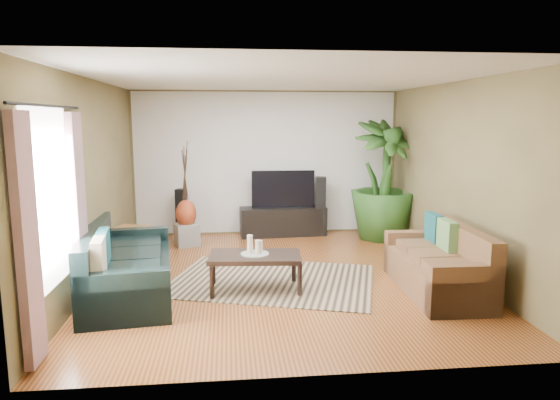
{
  "coord_description": "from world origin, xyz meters",
  "views": [
    {
      "loc": [
        -0.72,
        -6.68,
        2.18
      ],
      "look_at": [
        0.0,
        0.2,
        1.05
      ],
      "focal_mm": 32.0,
      "sensor_mm": 36.0,
      "label": 1
    }
  ],
  "objects": [
    {
      "name": "speaker_left",
      "position": [
        -1.59,
        2.47,
        0.46
      ],
      "size": [
        0.22,
        0.23,
        0.91
      ],
      "primitive_type": "cube",
      "rotation": [
        0.0,
        0.0,
        -0.34
      ],
      "color": "black",
      "rests_on": "floor"
    },
    {
      "name": "candle_short",
      "position": [
        -0.33,
        -0.47,
        0.56
      ],
      "size": [
        0.07,
        0.07,
        0.15
      ],
      "primitive_type": "cylinder",
      "color": "#F0E7CA",
      "rests_on": "candle_tray"
    },
    {
      "name": "potted_plant",
      "position": [
        2.09,
        2.06,
        1.09
      ],
      "size": [
        1.56,
        1.56,
        2.17
      ],
      "primitive_type": "imported",
      "rotation": [
        0.0,
        0.0,
        0.35
      ],
      "color": "#234D19",
      "rests_on": "floor"
    },
    {
      "name": "wall_front",
      "position": [
        0.0,
        -2.75,
        1.35
      ],
      "size": [
        5.0,
        0.0,
        5.0
      ],
      "primitive_type": "plane",
      "rotation": [
        -1.57,
        0.0,
        0.0
      ],
      "color": "olive",
      "rests_on": "ground"
    },
    {
      "name": "candle_mid",
      "position": [
        -0.36,
        -0.57,
        0.58
      ],
      "size": [
        0.07,
        0.07,
        0.18
      ],
      "primitive_type": "cylinder",
      "color": "beige",
      "rests_on": "candle_tray"
    },
    {
      "name": "candle_tray",
      "position": [
        -0.4,
        -0.53,
        0.48
      ],
      "size": [
        0.36,
        0.36,
        0.02
      ],
      "primitive_type": "cylinder",
      "color": "#989993",
      "rests_on": "coffee_table"
    },
    {
      "name": "pedestal",
      "position": [
        -1.45,
        1.9,
        0.19
      ],
      "size": [
        0.49,
        0.49,
        0.38
      ],
      "primitive_type": "cube",
      "rotation": [
        0.0,
        0.0,
        0.33
      ],
      "color": "gray",
      "rests_on": "floor"
    },
    {
      "name": "window_pane",
      "position": [
        -2.48,
        -1.6,
        1.4
      ],
      "size": [
        0.0,
        1.8,
        1.8
      ],
      "primitive_type": "plane",
      "rotation": [
        1.57,
        0.0,
        1.57
      ],
      "color": "white",
      "rests_on": "ground"
    },
    {
      "name": "curtain_rod",
      "position": [
        -2.43,
        -1.6,
        2.3
      ],
      "size": [
        0.03,
        1.9,
        0.03
      ],
      "primitive_type": "cylinder",
      "rotation": [
        1.57,
        0.0,
        0.0
      ],
      "color": "black",
      "rests_on": "ground"
    },
    {
      "name": "tv_stand",
      "position": [
        0.3,
        2.5,
        0.27
      ],
      "size": [
        1.63,
        0.59,
        0.53
      ],
      "primitive_type": "cube",
      "rotation": [
        0.0,
        0.0,
        0.07
      ],
      "color": "black",
      "rests_on": "floor"
    },
    {
      "name": "sofa_left",
      "position": [
        -1.98,
        -0.45,
        0.42
      ],
      "size": [
        1.27,
        2.41,
        0.85
      ],
      "primitive_type": "cube",
      "rotation": [
        0.0,
        0.0,
        1.7
      ],
      "color": "black",
      "rests_on": "floor"
    },
    {
      "name": "coffee_table",
      "position": [
        -0.4,
        -0.53,
        0.24
      ],
      "size": [
        1.21,
        0.72,
        0.47
      ],
      "primitive_type": "cube",
      "rotation": [
        0.0,
        0.0,
        -0.08
      ],
      "color": "black",
      "rests_on": "floor"
    },
    {
      "name": "wall_left",
      "position": [
        -2.5,
        0.0,
        1.35
      ],
      "size": [
        0.0,
        5.5,
        5.5
      ],
      "primitive_type": "plane",
      "rotation": [
        1.57,
        0.0,
        1.57
      ],
      "color": "olive",
      "rests_on": "ground"
    },
    {
      "name": "backwall_panel",
      "position": [
        0.0,
        2.74,
        1.35
      ],
      "size": [
        4.9,
        0.0,
        4.9
      ],
      "primitive_type": "plane",
      "rotation": [
        1.57,
        0.0,
        0.0
      ],
      "color": "white",
      "rests_on": "ground"
    },
    {
      "name": "candle_tall",
      "position": [
        -0.46,
        -0.5,
        0.6
      ],
      "size": [
        0.07,
        0.07,
        0.23
      ],
      "primitive_type": "cylinder",
      "color": "beige",
      "rests_on": "candle_tray"
    },
    {
      "name": "wall_right",
      "position": [
        2.5,
        0.0,
        1.35
      ],
      "size": [
        0.0,
        5.5,
        5.5
      ],
      "primitive_type": "plane",
      "rotation": [
        1.57,
        0.0,
        -1.57
      ],
      "color": "olive",
      "rests_on": "ground"
    },
    {
      "name": "side_table",
      "position": [
        -2.25,
        1.05,
        0.26
      ],
      "size": [
        0.62,
        0.62,
        0.52
      ],
      "primitive_type": "cube",
      "rotation": [
        0.0,
        0.0,
        -0.34
      ],
      "color": "#956230",
      "rests_on": "floor"
    },
    {
      "name": "plant_pot",
      "position": [
        2.09,
        2.06,
        0.16
      ],
      "size": [
        0.4,
        0.4,
        0.31
      ],
      "primitive_type": "cylinder",
      "color": "black",
      "rests_on": "floor"
    },
    {
      "name": "floor",
      "position": [
        0.0,
        0.0,
        0.0
      ],
      "size": [
        5.5,
        5.5,
        0.0
      ],
      "primitive_type": "plane",
      "color": "#975627",
      "rests_on": "ground"
    },
    {
      "name": "ceiling",
      "position": [
        0.0,
        0.0,
        2.7
      ],
      "size": [
        5.5,
        5.5,
        0.0
      ],
      "primitive_type": "plane",
      "rotation": [
        3.14,
        0.0,
        0.0
      ],
      "color": "white",
      "rests_on": "ground"
    },
    {
      "name": "curtain_far",
      "position": [
        -2.43,
        -0.85,
        1.15
      ],
      "size": [
        0.08,
        0.35,
        2.2
      ],
      "primitive_type": "cube",
      "color": "gray",
      "rests_on": "ground"
    },
    {
      "name": "wall_back",
      "position": [
        0.0,
        2.75,
        1.35
      ],
      "size": [
        5.0,
        0.0,
        5.0
      ],
      "primitive_type": "plane",
      "rotation": [
        1.57,
        0.0,
        0.0
      ],
      "color": "olive",
      "rests_on": "ground"
    },
    {
      "name": "television",
      "position": [
        0.3,
        2.5,
        0.88
      ],
      "size": [
        1.18,
        0.06,
        0.69
      ],
      "primitive_type": "cube",
      "color": "black",
      "rests_on": "tv_stand"
    },
    {
      "name": "sofa_right",
      "position": [
        1.88,
        -0.81,
        0.42
      ],
      "size": [
        0.87,
        1.85,
        0.85
      ],
      "primitive_type": "cube",
      "rotation": [
        0.0,
        0.0,
        -1.6
      ],
      "color": "brown",
      "rests_on": "floor"
    },
    {
      "name": "area_rug",
      "position": [
        -0.15,
        -0.18,
        0.01
      ],
      "size": [
        3.12,
        2.6,
        0.01
      ],
      "primitive_type": "cube",
      "rotation": [
        0.0,
        0.0,
        -0.3
      ],
      "color": "tan",
      "rests_on": "floor"
    },
    {
      "name": "speaker_right",
      "position": [
        1.0,
        2.43,
        0.55
      ],
      "size": [
        0.23,
        0.25,
        1.11
      ],
      "primitive_type": "cube",
      "rotation": [
        0.0,
        0.0,
        -0.16
      ],
      "color": "black",
      "rests_on": "floor"
    },
    {
      "name": "vase",
      "position": [
        -1.45,
        1.9,
        0.56
      ],
      "size": [
        0.35,
        0.35,
        0.49
      ],
      "primitive_type": "ellipsoid",
      "color": "maroon",
      "rests_on": "pedestal"
    },
    {
      "name": "curtain_near",
      "position": [
        -2.43,
        -2.35,
        1.15
      ],
      "size": [
        0.08,
        0.35,
        2.2
      ],
      "primitive_type": "cube",
      "color": "gray",
      "rests_on": "ground"
    }
  ]
}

